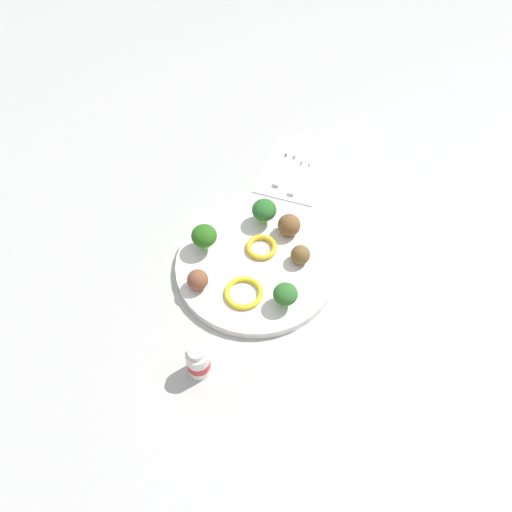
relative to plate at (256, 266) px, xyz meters
name	(u,v)px	position (x,y,z in m)	size (l,w,h in m)	color
ground_plane	(256,268)	(0.00, 0.00, -0.01)	(4.00, 4.00, 0.00)	#B2B2AD
plate	(256,266)	(0.00, 0.00, 0.00)	(0.28, 0.28, 0.02)	white
broccoli_floret_back_right	(285,295)	(-0.06, -0.07, 0.03)	(0.04, 0.04, 0.04)	#93BF7B
broccoli_floret_far_rim	(204,236)	(0.01, 0.10, 0.04)	(0.04, 0.04, 0.05)	#8FCC66
broccoli_floret_mid_left	(264,210)	(0.09, 0.01, 0.04)	(0.04, 0.04, 0.05)	#9EC874
meatball_mid_right	(198,280)	(-0.07, 0.08, 0.03)	(0.04, 0.04, 0.04)	brown
meatball_center	(300,255)	(0.03, -0.07, 0.02)	(0.03, 0.03, 0.03)	brown
meatball_back_right	(289,225)	(0.08, -0.04, 0.03)	(0.04, 0.04, 0.04)	brown
pepper_ring_center	(264,248)	(0.03, 0.00, 0.01)	(0.06, 0.06, 0.01)	yellow
pepper_ring_mid_left	(244,293)	(-0.07, 0.00, 0.01)	(0.07, 0.07, 0.01)	yellow
napkin	(294,169)	(0.26, 0.00, -0.01)	(0.17, 0.12, 0.01)	white
fork	(287,163)	(0.26, 0.02, 0.00)	(0.12, 0.02, 0.01)	silver
knife	(304,167)	(0.26, -0.02, 0.00)	(0.15, 0.03, 0.01)	white
yogurt_bottle	(198,362)	(-0.21, 0.02, 0.02)	(0.04, 0.04, 0.07)	white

